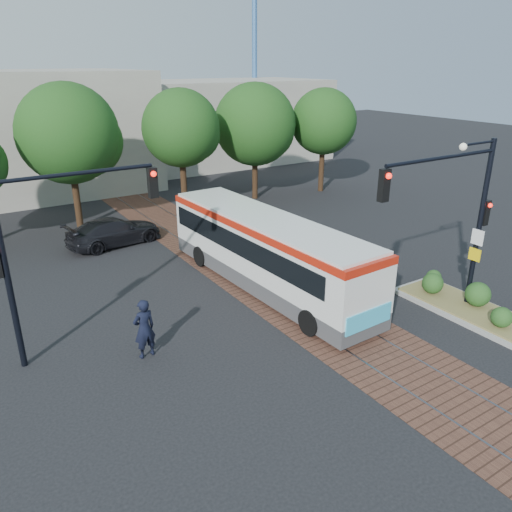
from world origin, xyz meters
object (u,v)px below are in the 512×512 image
at_px(parked_car, 114,231).
at_px(officer, 144,329).
at_px(signal_pole_main, 462,204).
at_px(city_bus, 266,249).
at_px(traffic_island, 464,301).
at_px(signal_pole_left, 45,238).

bearing_deg(parked_car, officer, 158.61).
xyz_separation_m(signal_pole_main, parked_car, (-7.63, 13.79, -3.47)).
xyz_separation_m(city_bus, parked_car, (-3.56, 8.21, -0.96)).
bearing_deg(parked_car, traffic_island, -156.57).
distance_m(traffic_island, signal_pole_main, 3.95).
height_order(signal_pole_left, parked_car, signal_pole_left).
relative_size(traffic_island, officer, 2.68).
relative_size(city_bus, signal_pole_main, 1.85).
xyz_separation_m(traffic_island, signal_pole_left, (-13.19, 4.89, 3.54)).
xyz_separation_m(city_bus, officer, (-6.00, -2.29, -0.67)).
height_order(signal_pole_main, parked_car, signal_pole_main).
relative_size(city_bus, officer, 5.73).
distance_m(signal_pole_left, officer, 3.92).
distance_m(signal_pole_left, parked_car, 10.58).
distance_m(officer, parked_car, 10.78).
distance_m(city_bus, parked_car, 9.00).
height_order(traffic_island, officer, officer).
relative_size(signal_pole_main, signal_pole_left, 1.00).
height_order(city_bus, traffic_island, city_bus).
bearing_deg(traffic_island, parked_car, 121.75).
bearing_deg(signal_pole_main, parked_car, 118.96).
relative_size(signal_pole_main, officer, 3.09).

